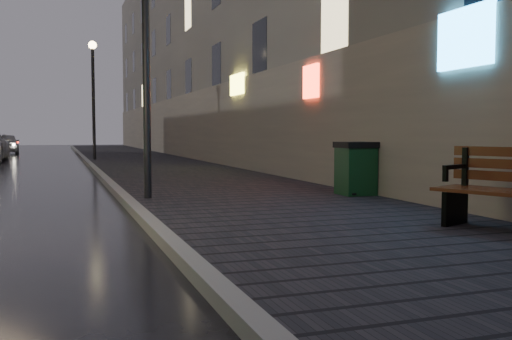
# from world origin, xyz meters

# --- Properties ---
(ground) EXTENTS (120.00, 120.00, 0.00)m
(ground) POSITION_xyz_m (0.00, 0.00, 0.00)
(ground) COLOR black
(ground) RESTS_ON ground
(sidewalk) EXTENTS (4.60, 58.00, 0.15)m
(sidewalk) POSITION_xyz_m (3.90, 21.00, 0.07)
(sidewalk) COLOR black
(sidewalk) RESTS_ON ground
(curb) EXTENTS (0.20, 58.00, 0.15)m
(curb) POSITION_xyz_m (1.50, 21.00, 0.07)
(curb) COLOR slate
(curb) RESTS_ON ground
(building_near) EXTENTS (1.80, 50.00, 13.00)m
(building_near) POSITION_xyz_m (7.10, 25.00, 6.50)
(building_near) COLOR #605B54
(building_near) RESTS_ON ground
(lamp_near) EXTENTS (0.36, 0.36, 5.28)m
(lamp_near) POSITION_xyz_m (1.85, 6.00, 3.49)
(lamp_near) COLOR black
(lamp_near) RESTS_ON sidewalk
(lamp_far) EXTENTS (0.36, 0.36, 5.28)m
(lamp_far) POSITION_xyz_m (1.85, 22.00, 3.49)
(lamp_far) COLOR black
(lamp_far) RESTS_ON sidewalk
(trash_bin) EXTENTS (0.69, 0.69, 1.04)m
(trash_bin) POSITION_xyz_m (5.80, 5.24, 0.68)
(trash_bin) COLOR black
(trash_bin) RESTS_ON sidewalk
(car_far) EXTENTS (1.76, 3.88, 1.29)m
(car_far) POSITION_xyz_m (-2.77, 34.32, 0.65)
(car_far) COLOR #9B9CA3
(car_far) RESTS_ON ground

